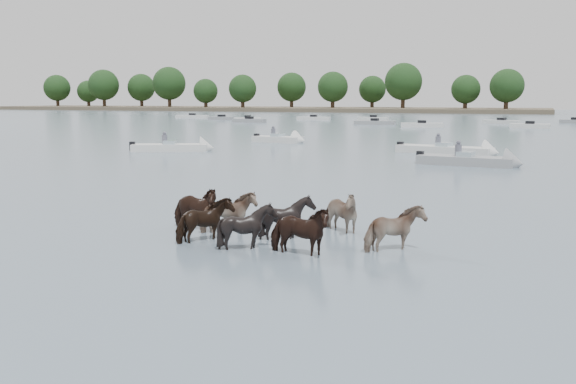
% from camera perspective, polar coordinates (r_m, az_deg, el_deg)
% --- Properties ---
extents(ground, '(400.00, 400.00, 0.00)m').
position_cam_1_polar(ground, '(14.65, -9.69, -5.63)').
color(ground, '#495C69').
rests_on(ground, ground).
extents(shoreline, '(160.00, 30.00, 1.00)m').
position_cam_1_polar(shoreline, '(179.67, -3.59, 7.58)').
color(shoreline, '#4C4233').
rests_on(shoreline, ground).
extents(pony_herd, '(7.15, 3.95, 1.36)m').
position_cam_1_polar(pony_herd, '(15.73, -1.54, -2.72)').
color(pony_herd, black).
rests_on(pony_herd, ground).
extents(motorboat_a, '(5.63, 3.77, 1.92)m').
position_cam_1_polar(motorboat_a, '(43.04, -9.69, 4.00)').
color(motorboat_a, silver).
rests_on(motorboat_a, ground).
extents(motorboat_b, '(5.70, 2.25, 1.92)m').
position_cam_1_polar(motorboat_b, '(34.70, 17.11, 2.67)').
color(motorboat_b, gray).
rests_on(motorboat_b, ground).
extents(motorboat_c, '(6.79, 2.91, 1.92)m').
position_cam_1_polar(motorboat_c, '(41.49, 15.11, 3.66)').
color(motorboat_c, silver).
rests_on(motorboat_c, ground).
extents(motorboat_f, '(4.74, 2.13, 1.92)m').
position_cam_1_polar(motorboat_f, '(50.55, -0.24, 4.79)').
color(motorboat_f, silver).
rests_on(motorboat_f, ground).
extents(distant_flotilla, '(105.58, 26.30, 0.93)m').
position_cam_1_polar(distant_flotilla, '(89.27, 17.91, 6.04)').
color(distant_flotilla, silver).
rests_on(distant_flotilla, ground).
extents(treeline, '(145.52, 22.33, 12.50)m').
position_cam_1_polar(treeline, '(178.99, -4.54, 9.56)').
color(treeline, '#382619').
rests_on(treeline, ground).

